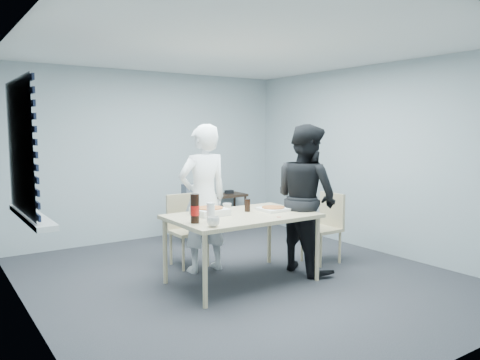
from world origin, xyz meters
TOP-DOWN VIEW (x-y plane):
  - room at (-2.20, 0.40)m, footprint 5.00×5.00m
  - dining_table at (-0.09, -0.13)m, footprint 1.58×1.00m
  - chair_far at (-0.28, 0.86)m, footprint 0.42×0.42m
  - chair_right at (1.28, -0.05)m, footprint 0.42×0.42m
  - person_white at (-0.23, 0.48)m, footprint 0.65×0.42m
  - person_black at (0.80, -0.20)m, footprint 0.47×0.86m
  - side_table at (1.10, 2.28)m, footprint 0.92×0.41m
  - stool at (0.31, 1.73)m, footprint 0.34×0.34m
  - backpack at (0.31, 1.71)m, footprint 0.31×0.23m
  - pizza_box_a at (-0.40, 0.05)m, footprint 0.34×0.34m
  - pizza_box_b at (0.35, -0.13)m, footprint 0.31×0.31m
  - mug_a at (-0.69, -0.51)m, footprint 0.17×0.17m
  - mug_b at (-0.12, 0.13)m, footprint 0.10×0.10m
  - cola_glass at (0.06, -0.02)m, footprint 0.08×0.08m
  - soda_bottle at (-0.75, -0.26)m, footprint 0.09×0.09m
  - plastic_cups at (-0.59, -0.30)m, footprint 0.11×0.11m
  - rubber_band at (0.14, -0.49)m, footprint 0.06×0.06m
  - papers at (0.95, 2.29)m, footprint 0.35×0.40m
  - black_box at (1.32, 2.31)m, footprint 0.14×0.11m

SIDE VIEW (x-z plane):
  - stool at x=0.31m, z-range 0.12..0.59m
  - chair_far at x=-0.28m, z-range 0.07..0.96m
  - chair_right at x=1.28m, z-range 0.07..0.96m
  - side_table at x=1.10m, z-range 0.23..0.84m
  - papers at x=0.95m, z-range 0.62..0.62m
  - black_box at x=1.32m, z-range 0.62..0.67m
  - backpack at x=0.31m, z-range 0.46..0.90m
  - dining_table at x=-0.09m, z-range 0.33..1.10m
  - rubber_band at x=0.14m, z-range 0.77..0.77m
  - pizza_box_b at x=0.35m, z-range 0.77..0.81m
  - pizza_box_a at x=-0.40m, z-range 0.77..0.85m
  - mug_b at x=-0.12m, z-range 0.77..0.86m
  - mug_a at x=-0.69m, z-range 0.77..0.87m
  - cola_glass at x=0.06m, z-range 0.77..0.91m
  - plastic_cups at x=-0.59m, z-range 0.77..0.97m
  - person_white at x=-0.23m, z-range 0.00..1.77m
  - person_black at x=0.80m, z-range 0.00..1.77m
  - soda_bottle at x=-0.75m, z-range 0.76..1.06m
  - room at x=-2.20m, z-range -1.06..3.94m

